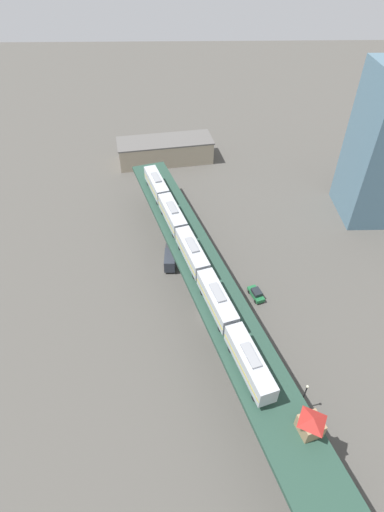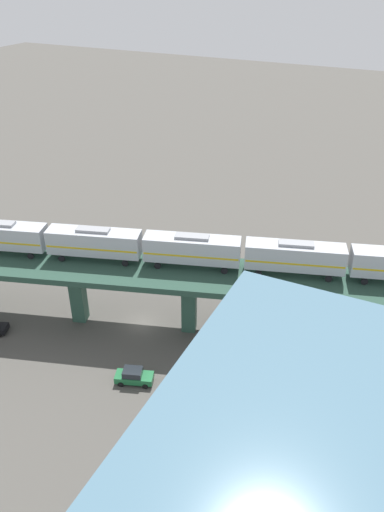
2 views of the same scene
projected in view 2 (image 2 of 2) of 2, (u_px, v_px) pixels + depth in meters
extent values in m
plane|color=#4C4944|center=(142.00, 324.00, 67.50)|extent=(400.00, 400.00, 0.00)
cube|color=#244135|center=(138.00, 271.00, 63.11)|extent=(36.09, 90.17, 0.80)
cube|color=#2D5142|center=(78.00, 294.00, 66.45)|extent=(2.26, 2.26, 8.17)
cube|color=#2D5142|center=(189.00, 304.00, 64.62)|extent=(2.26, 2.26, 8.17)
cube|color=#2D5142|center=(307.00, 314.00, 62.79)|extent=(2.26, 2.26, 8.17)
cube|color=#ADB2BA|center=(1.00, 235.00, 65.06)|extent=(6.33, 12.28, 3.10)
cube|color=gold|center=(2.00, 237.00, 65.21)|extent=(6.30, 12.07, 0.24)
cylinder|color=black|center=(38.00, 247.00, 66.64)|extent=(0.47, 0.87, 0.84)
cylinder|color=black|center=(31.00, 256.00, 64.62)|extent=(0.47, 0.87, 0.84)
cube|color=#ADB2BA|center=(94.00, 242.00, 63.52)|extent=(6.33, 12.28, 3.10)
cube|color=gold|center=(94.00, 244.00, 63.67)|extent=(6.30, 12.07, 0.24)
cube|color=gray|center=(93.00, 230.00, 62.64)|extent=(2.62, 4.43, 0.36)
cylinder|color=black|center=(68.00, 249.00, 66.13)|extent=(0.47, 0.87, 0.84)
cylinder|color=black|center=(62.00, 258.00, 64.11)|extent=(0.47, 0.87, 0.84)
cylinder|color=black|center=(130.00, 254.00, 65.11)|extent=(0.47, 0.87, 0.84)
cylinder|color=black|center=(125.00, 263.00, 63.08)|extent=(0.47, 0.87, 0.84)
cube|color=#ADB2BA|center=(192.00, 249.00, 61.99)|extent=(6.33, 12.28, 3.10)
cube|color=gold|center=(192.00, 251.00, 62.14)|extent=(6.30, 12.07, 0.24)
cube|color=gray|center=(192.00, 237.00, 61.10)|extent=(2.62, 4.43, 0.36)
cylinder|color=black|center=(161.00, 256.00, 64.60)|extent=(0.47, 0.87, 0.84)
cylinder|color=black|center=(158.00, 266.00, 62.57)|extent=(0.47, 0.87, 0.84)
cylinder|color=black|center=(226.00, 261.00, 63.57)|extent=(0.47, 0.87, 0.84)
cylinder|color=black|center=(224.00, 271.00, 61.55)|extent=(0.47, 0.87, 0.84)
cube|color=#ADB2BA|center=(295.00, 256.00, 60.45)|extent=(6.33, 12.28, 3.10)
cube|color=gold|center=(294.00, 258.00, 60.61)|extent=(6.30, 12.07, 0.24)
cube|color=gray|center=(296.00, 244.00, 59.57)|extent=(2.62, 4.43, 0.36)
cylinder|color=black|center=(259.00, 263.00, 63.06)|extent=(0.47, 0.87, 0.84)
cylinder|color=black|center=(258.00, 273.00, 61.04)|extent=(0.47, 0.87, 0.84)
cylinder|color=black|center=(327.00, 268.00, 62.04)|extent=(0.47, 0.87, 0.84)
cylinder|color=black|center=(329.00, 279.00, 60.01)|extent=(0.47, 0.87, 0.84)
cylinder|color=black|center=(362.00, 271.00, 61.53)|extent=(0.47, 0.87, 0.84)
cylinder|color=black|center=(364.00, 282.00, 59.50)|extent=(0.47, 0.87, 0.84)
cube|color=#1E6638|center=(134.00, 377.00, 57.87)|extent=(3.18, 4.75, 0.80)
cube|color=#1E2328|center=(133.00, 372.00, 57.48)|extent=(2.29, 2.62, 0.76)
cylinder|color=black|center=(124.00, 374.00, 58.94)|extent=(0.45, 0.70, 0.66)
cylinder|color=black|center=(121.00, 384.00, 57.48)|extent=(0.45, 0.70, 0.66)
cylinder|color=black|center=(148.00, 376.00, 58.67)|extent=(0.45, 0.70, 0.66)
cylinder|color=black|center=(145.00, 386.00, 57.21)|extent=(0.45, 0.70, 0.66)
cylinder|color=black|center=(4.00, 327.00, 66.48)|extent=(0.46, 0.70, 0.66)
cube|color=#333338|center=(288.00, 317.00, 66.08)|extent=(2.25, 2.06, 2.30)
cube|color=#2D333D|center=(262.00, 309.00, 67.40)|extent=(2.43, 5.26, 2.70)
cylinder|color=black|center=(285.00, 328.00, 65.91)|extent=(0.38, 1.01, 1.00)
cylinder|color=black|center=(289.00, 320.00, 67.42)|extent=(0.38, 1.01, 1.00)
cylinder|color=black|center=(248.00, 318.00, 67.92)|extent=(0.38, 1.01, 1.00)
cylinder|color=black|center=(254.00, 309.00, 69.50)|extent=(0.38, 1.01, 1.00)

